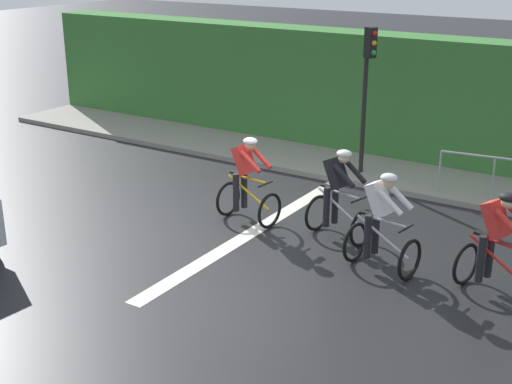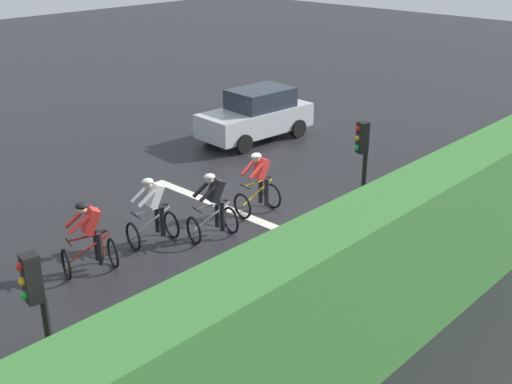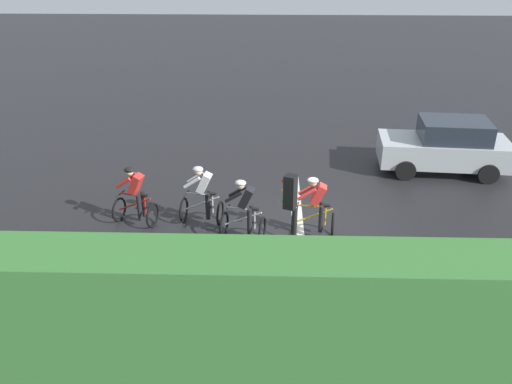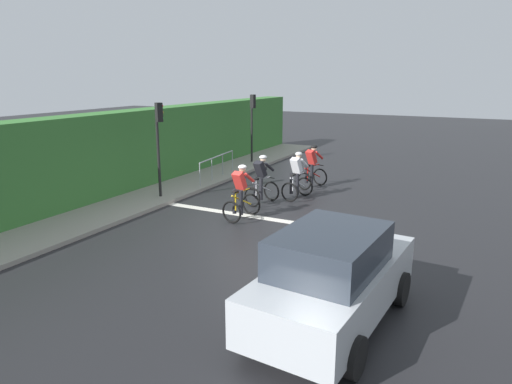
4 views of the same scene
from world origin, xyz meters
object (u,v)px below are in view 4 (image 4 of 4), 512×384
object	(u,v)px
traffic_light_far_junction	(252,118)
cyclist_lead	(312,168)
cyclist_second	(297,177)
car_silver	(333,277)
cyclist_fourth	(241,194)
cyclist_mid	(261,181)
pedestrian_railing_kerbside	(217,162)
traffic_light_near_crossing	(159,136)

from	to	relation	value
traffic_light_far_junction	cyclist_lead	bearing A→B (deg)	-37.95
cyclist_second	traffic_light_far_junction	world-z (taller)	traffic_light_far_junction
cyclist_second	car_silver	xyz separation A→B (m)	(3.72, -7.49, 0.08)
car_silver	traffic_light_far_junction	xyz separation A→B (m)	(-8.16, 12.66, 1.35)
cyclist_fourth	cyclist_mid	bearing A→B (deg)	96.72
cyclist_fourth	pedestrian_railing_kerbside	distance (m)	5.43
cyclist_fourth	traffic_light_far_junction	distance (m)	9.10
cyclist_fourth	pedestrian_railing_kerbside	xyz separation A→B (m)	(-3.43, 4.20, -0.02)
cyclist_lead	cyclist_second	xyz separation A→B (m)	(0.11, -1.78, 0.00)
cyclist_lead	traffic_light_near_crossing	distance (m)	5.87
cyclist_second	cyclist_fourth	size ratio (longest dim) A/B	1.00
pedestrian_railing_kerbside	cyclist_mid	bearing A→B (deg)	-36.73
cyclist_lead	cyclist_fourth	distance (m)	4.77
cyclist_fourth	pedestrian_railing_kerbside	bearing A→B (deg)	129.24
cyclist_second	car_silver	distance (m)	8.37
car_silver	cyclist_second	bearing A→B (deg)	116.38
cyclist_mid	traffic_light_near_crossing	xyz separation A→B (m)	(-3.37, -1.04, 1.43)
cyclist_lead	cyclist_mid	xyz separation A→B (m)	(-0.71, -2.94, 0.00)
cyclist_mid	traffic_light_near_crossing	distance (m)	3.81
cyclist_second	pedestrian_railing_kerbside	world-z (taller)	cyclist_second
cyclist_lead	cyclist_mid	bearing A→B (deg)	-103.54
traffic_light_near_crossing	cyclist_second	bearing A→B (deg)	27.68
cyclist_fourth	pedestrian_railing_kerbside	size ratio (longest dim) A/B	0.52
traffic_light_far_junction	traffic_light_near_crossing	bearing A→B (deg)	-88.00
cyclist_second	traffic_light_near_crossing	bearing A→B (deg)	-152.32
cyclist_lead	traffic_light_far_junction	bearing A→B (deg)	142.05
cyclist_second	cyclist_fourth	world-z (taller)	same
cyclist_fourth	pedestrian_railing_kerbside	world-z (taller)	cyclist_fourth
traffic_light_near_crossing	traffic_light_far_junction	bearing A→B (deg)	92.00
cyclist_mid	traffic_light_far_junction	bearing A→B (deg)	119.86
cyclist_mid	cyclist_fourth	world-z (taller)	same
cyclist_lead	traffic_light_near_crossing	bearing A→B (deg)	-135.72
traffic_light_near_crossing	cyclist_mid	bearing A→B (deg)	17.13
cyclist_second	traffic_light_near_crossing	distance (m)	4.94
cyclist_second	cyclist_fourth	xyz separation A→B (m)	(-0.60, -2.96, 0.00)
cyclist_mid	car_silver	size ratio (longest dim) A/B	0.39
cyclist_mid	traffic_light_far_junction	world-z (taller)	traffic_light_far_junction
cyclist_lead	pedestrian_railing_kerbside	distance (m)	3.97
traffic_light_near_crossing	cyclist_fourth	bearing A→B (deg)	-11.98
cyclist_second	traffic_light_near_crossing	size ratio (longest dim) A/B	0.50
cyclist_mid	traffic_light_near_crossing	world-z (taller)	traffic_light_near_crossing
cyclist_lead	cyclist_mid	size ratio (longest dim) A/B	1.00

